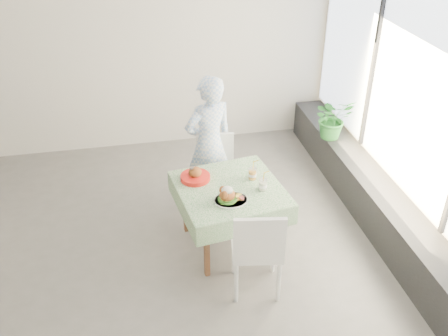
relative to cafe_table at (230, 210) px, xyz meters
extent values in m
plane|color=#5D5A58|center=(-1.07, 0.02, -0.46)|extent=(6.00, 6.00, 0.00)
cube|color=silver|center=(-1.07, 2.52, 0.94)|extent=(6.00, 0.02, 2.80)
cube|color=silver|center=(1.93, 0.02, 0.94)|extent=(0.02, 5.00, 2.80)
cube|color=#D1E0F9|center=(1.90, 0.02, 1.19)|extent=(0.01, 4.80, 2.18)
cube|color=black|center=(1.73, 0.02, -0.21)|extent=(0.40, 4.80, 0.50)
cube|color=brown|center=(0.00, 0.00, 0.25)|extent=(1.02, 1.02, 0.04)
cube|color=silver|center=(0.00, 0.00, 0.28)|extent=(1.18, 1.18, 0.01)
cube|color=white|center=(-0.02, 0.66, 0.01)|extent=(0.50, 0.50, 0.04)
cube|color=white|center=(0.01, 0.86, 0.25)|extent=(0.44, 0.11, 0.44)
cube|color=white|center=(0.11, -0.68, 0.04)|extent=(0.53, 0.53, 0.04)
cube|color=white|center=(0.08, -0.88, 0.29)|extent=(0.47, 0.12, 0.47)
imported|color=#92B5E9|center=(-0.07, 0.82, 0.36)|extent=(0.70, 0.57, 1.65)
cylinder|color=white|center=(-0.04, -0.24, 0.29)|extent=(0.34, 0.34, 0.02)
cylinder|color=#225816|center=(-0.08, -0.24, 0.31)|extent=(0.19, 0.19, 0.02)
ellipsoid|color=brown|center=(-0.08, -0.24, 0.36)|extent=(0.16, 0.14, 0.12)
ellipsoid|color=white|center=(-0.08, -0.24, 0.42)|extent=(0.11, 0.11, 0.08)
cylinder|color=#A3180F|center=(0.06, -0.26, 0.32)|extent=(0.06, 0.06, 0.03)
cylinder|color=white|center=(0.27, 0.11, 0.34)|extent=(0.09, 0.09, 0.13)
cylinder|color=orange|center=(0.27, 0.11, 0.33)|extent=(0.08, 0.08, 0.09)
cylinder|color=white|center=(0.27, 0.11, 0.41)|extent=(0.09, 0.09, 0.01)
cylinder|color=gold|center=(0.27, 0.11, 0.45)|extent=(0.01, 0.03, 0.17)
cylinder|color=white|center=(0.32, -0.10, 0.34)|extent=(0.08, 0.08, 0.12)
cylinder|color=#EBEBC5|center=(0.32, -0.10, 0.33)|extent=(0.07, 0.07, 0.09)
cylinder|color=white|center=(0.32, -0.10, 0.40)|extent=(0.09, 0.09, 0.01)
cylinder|color=gold|center=(0.33, -0.10, 0.45)|extent=(0.01, 0.03, 0.17)
cylinder|color=red|center=(-0.32, 0.22, 0.31)|extent=(0.31, 0.31, 0.05)
cylinder|color=white|center=(-0.32, 0.22, 0.32)|extent=(0.26, 0.26, 0.02)
ellipsoid|color=brown|center=(-0.32, 0.22, 0.37)|extent=(0.14, 0.13, 0.12)
imported|color=#267230|center=(1.63, 1.26, 0.32)|extent=(0.53, 0.47, 0.55)
camera|label=1|loc=(-0.90, -4.15, 3.12)|focal=40.00mm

